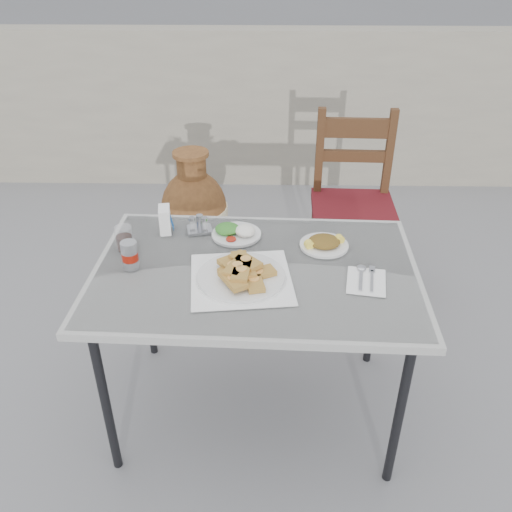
{
  "coord_description": "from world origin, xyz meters",
  "views": [
    {
      "loc": [
        0.16,
        -1.77,
        1.88
      ],
      "look_at": [
        0.13,
        0.01,
        0.78
      ],
      "focal_mm": 38.0,
      "sensor_mm": 36.0,
      "label": 1
    }
  ],
  "objects_px": {
    "pide_plate": "(241,272)",
    "salad_rice_plate": "(236,232)",
    "terracotta_urn": "(194,211)",
    "cola_glass": "(124,240)",
    "condiment_caddy": "(199,226)",
    "salad_chopped_plate": "(324,243)",
    "napkin_holder": "(165,220)",
    "chair": "(353,204)",
    "soda_can": "(130,255)",
    "cafe_table": "(256,279)"
  },
  "relations": [
    {
      "from": "cafe_table",
      "to": "condiment_caddy",
      "type": "bearing_deg",
      "value": 131.26
    },
    {
      "from": "soda_can",
      "to": "terracotta_urn",
      "type": "height_order",
      "value": "soda_can"
    },
    {
      "from": "cafe_table",
      "to": "chair",
      "type": "height_order",
      "value": "chair"
    },
    {
      "from": "salad_rice_plate",
      "to": "terracotta_urn",
      "type": "relative_size",
      "value": 0.29
    },
    {
      "from": "pide_plate",
      "to": "salad_rice_plate",
      "type": "bearing_deg",
      "value": 96.42
    },
    {
      "from": "pide_plate",
      "to": "chair",
      "type": "xyz_separation_m",
      "value": [
        0.57,
        1.09,
        -0.26
      ]
    },
    {
      "from": "pide_plate",
      "to": "napkin_holder",
      "type": "distance_m",
      "value": 0.49
    },
    {
      "from": "cafe_table",
      "to": "soda_can",
      "type": "height_order",
      "value": "soda_can"
    },
    {
      "from": "pide_plate",
      "to": "condiment_caddy",
      "type": "distance_m",
      "value": 0.41
    },
    {
      "from": "pide_plate",
      "to": "condiment_caddy",
      "type": "bearing_deg",
      "value": 118.34
    },
    {
      "from": "condiment_caddy",
      "to": "salad_chopped_plate",
      "type": "bearing_deg",
      "value": -12.58
    },
    {
      "from": "cafe_table",
      "to": "pide_plate",
      "type": "distance_m",
      "value": 0.13
    },
    {
      "from": "cola_glass",
      "to": "napkin_holder",
      "type": "relative_size",
      "value": 0.92
    },
    {
      "from": "cola_glass",
      "to": "terracotta_urn",
      "type": "relative_size",
      "value": 0.14
    },
    {
      "from": "cafe_table",
      "to": "pide_plate",
      "type": "bearing_deg",
      "value": -123.26
    },
    {
      "from": "salad_chopped_plate",
      "to": "napkin_holder",
      "type": "xyz_separation_m",
      "value": [
        -0.66,
        0.11,
        0.04
      ]
    },
    {
      "from": "salad_rice_plate",
      "to": "cola_glass",
      "type": "distance_m",
      "value": 0.45
    },
    {
      "from": "pide_plate",
      "to": "soda_can",
      "type": "relative_size",
      "value": 3.65
    },
    {
      "from": "salad_rice_plate",
      "to": "cola_glass",
      "type": "xyz_separation_m",
      "value": [
        -0.44,
        -0.12,
        0.03
      ]
    },
    {
      "from": "napkin_holder",
      "to": "salad_rice_plate",
      "type": "bearing_deg",
      "value": -15.12
    },
    {
      "from": "salad_rice_plate",
      "to": "condiment_caddy",
      "type": "bearing_deg",
      "value": 167.89
    },
    {
      "from": "salad_chopped_plate",
      "to": "cola_glass",
      "type": "bearing_deg",
      "value": -177.28
    },
    {
      "from": "cafe_table",
      "to": "salad_chopped_plate",
      "type": "height_order",
      "value": "salad_chopped_plate"
    },
    {
      "from": "soda_can",
      "to": "cola_glass",
      "type": "height_order",
      "value": "soda_can"
    },
    {
      "from": "terracotta_urn",
      "to": "cola_glass",
      "type": "bearing_deg",
      "value": -95.84
    },
    {
      "from": "salad_chopped_plate",
      "to": "soda_can",
      "type": "xyz_separation_m",
      "value": [
        -0.75,
        -0.17,
        0.04
      ]
    },
    {
      "from": "terracotta_urn",
      "to": "condiment_caddy",
      "type": "bearing_deg",
      "value": -80.64
    },
    {
      "from": "terracotta_urn",
      "to": "soda_can",
      "type": "bearing_deg",
      "value": -92.88
    },
    {
      "from": "pide_plate",
      "to": "terracotta_urn",
      "type": "height_order",
      "value": "pide_plate"
    },
    {
      "from": "salad_rice_plate",
      "to": "chair",
      "type": "height_order",
      "value": "chair"
    },
    {
      "from": "soda_can",
      "to": "napkin_holder",
      "type": "xyz_separation_m",
      "value": [
        0.09,
        0.29,
        -0.0
      ]
    },
    {
      "from": "pide_plate",
      "to": "napkin_holder",
      "type": "bearing_deg",
      "value": 133.39
    },
    {
      "from": "napkin_holder",
      "to": "chair",
      "type": "distance_m",
      "value": 1.2
    },
    {
      "from": "condiment_caddy",
      "to": "chair",
      "type": "bearing_deg",
      "value": 43.67
    },
    {
      "from": "napkin_holder",
      "to": "chair",
      "type": "relative_size",
      "value": 0.11
    },
    {
      "from": "napkin_holder",
      "to": "chair",
      "type": "xyz_separation_m",
      "value": [
        0.91,
        0.73,
        -0.28
      ]
    },
    {
      "from": "cafe_table",
      "to": "cola_glass",
      "type": "height_order",
      "value": "cola_glass"
    },
    {
      "from": "salad_rice_plate",
      "to": "condiment_caddy",
      "type": "xyz_separation_m",
      "value": [
        -0.16,
        0.03,
        0.01
      ]
    },
    {
      "from": "pide_plate",
      "to": "salad_chopped_plate",
      "type": "distance_m",
      "value": 0.41
    },
    {
      "from": "condiment_caddy",
      "to": "chair",
      "type": "relative_size",
      "value": 0.12
    },
    {
      "from": "condiment_caddy",
      "to": "soda_can",
      "type": "bearing_deg",
      "value": -128.46
    },
    {
      "from": "chair",
      "to": "terracotta_urn",
      "type": "distance_m",
      "value": 0.99
    },
    {
      "from": "cola_glass",
      "to": "cafe_table",
      "type": "bearing_deg",
      "value": -13.33
    },
    {
      "from": "napkin_holder",
      "to": "cola_glass",
      "type": "bearing_deg",
      "value": -141.64
    },
    {
      "from": "pide_plate",
      "to": "terracotta_urn",
      "type": "relative_size",
      "value": 0.56
    },
    {
      "from": "terracotta_urn",
      "to": "cafe_table",
      "type": "bearing_deg",
      "value": -72.22
    },
    {
      "from": "salad_rice_plate",
      "to": "terracotta_urn",
      "type": "xyz_separation_m",
      "value": [
        -0.32,
        1.03,
        -0.44
      ]
    },
    {
      "from": "salad_chopped_plate",
      "to": "cola_glass",
      "type": "relative_size",
      "value": 1.97
    },
    {
      "from": "salad_rice_plate",
      "to": "napkin_holder",
      "type": "distance_m",
      "value": 0.3
    },
    {
      "from": "salad_rice_plate",
      "to": "salad_chopped_plate",
      "type": "height_order",
      "value": "salad_rice_plate"
    }
  ]
}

